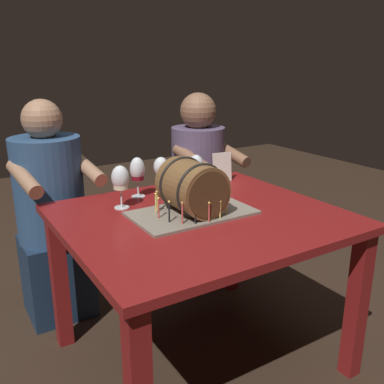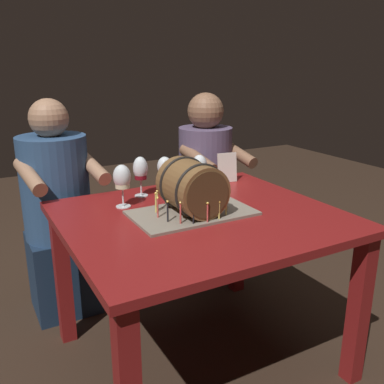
{
  "view_description": "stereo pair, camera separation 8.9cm",
  "coord_description": "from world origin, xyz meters",
  "px_view_note": "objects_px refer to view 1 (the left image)",
  "views": [
    {
      "loc": [
        -0.94,
        -1.45,
        1.36
      ],
      "look_at": [
        -0.03,
        0.02,
        0.83
      ],
      "focal_mm": 39.93,
      "sensor_mm": 36.0,
      "label": 1
    },
    {
      "loc": [
        -0.87,
        -1.5,
        1.36
      ],
      "look_at": [
        -0.03,
        0.02,
        0.83
      ],
      "focal_mm": 39.93,
      "sensor_mm": 36.0,
      "label": 2
    }
  ],
  "objects_px": {
    "dining_table": "(201,237)",
    "wine_glass_red": "(137,171)",
    "person_seated_right": "(198,194)",
    "wine_glass_white": "(120,180)",
    "person_seated_left": "(52,219)",
    "menu_card": "(222,167)",
    "wine_glass_empty": "(161,168)",
    "barrel_cake": "(192,190)",
    "wine_glass_rose": "(196,167)"
  },
  "relations": [
    {
      "from": "dining_table",
      "to": "wine_glass_red",
      "type": "distance_m",
      "value": 0.45
    },
    {
      "from": "dining_table",
      "to": "wine_glass_white",
      "type": "bearing_deg",
      "value": 135.47
    },
    {
      "from": "wine_glass_empty",
      "to": "person_seated_left",
      "type": "relative_size",
      "value": 0.15
    },
    {
      "from": "wine_glass_rose",
      "to": "wine_glass_red",
      "type": "bearing_deg",
      "value": 161.36
    },
    {
      "from": "wine_glass_rose",
      "to": "wine_glass_white",
      "type": "distance_m",
      "value": 0.41
    },
    {
      "from": "wine_glass_rose",
      "to": "wine_glass_white",
      "type": "bearing_deg",
      "value": -177.21
    },
    {
      "from": "wine_glass_empty",
      "to": "person_seated_right",
      "type": "bearing_deg",
      "value": 38.33
    },
    {
      "from": "person_seated_left",
      "to": "person_seated_right",
      "type": "distance_m",
      "value": 0.92
    },
    {
      "from": "dining_table",
      "to": "menu_card",
      "type": "relative_size",
      "value": 7.22
    },
    {
      "from": "menu_card",
      "to": "wine_glass_rose",
      "type": "bearing_deg",
      "value": -148.59
    },
    {
      "from": "wine_glass_red",
      "to": "dining_table",
      "type": "bearing_deg",
      "value": -71.23
    },
    {
      "from": "wine_glass_empty",
      "to": "person_seated_right",
      "type": "xyz_separation_m",
      "value": [
        0.45,
        0.35,
        -0.31
      ]
    },
    {
      "from": "wine_glass_white",
      "to": "menu_card",
      "type": "bearing_deg",
      "value": 10.86
    },
    {
      "from": "wine_glass_rose",
      "to": "person_seated_left",
      "type": "height_order",
      "value": "person_seated_left"
    },
    {
      "from": "wine_glass_white",
      "to": "barrel_cake",
      "type": "bearing_deg",
      "value": -46.34
    },
    {
      "from": "dining_table",
      "to": "person_seated_right",
      "type": "relative_size",
      "value": 0.98
    },
    {
      "from": "wine_glass_rose",
      "to": "person_seated_right",
      "type": "height_order",
      "value": "person_seated_right"
    },
    {
      "from": "wine_glass_red",
      "to": "menu_card",
      "type": "bearing_deg",
      "value": 1.19
    },
    {
      "from": "menu_card",
      "to": "person_seated_left",
      "type": "bearing_deg",
      "value": 164.25
    },
    {
      "from": "barrel_cake",
      "to": "menu_card",
      "type": "height_order",
      "value": "barrel_cake"
    },
    {
      "from": "barrel_cake",
      "to": "wine_glass_red",
      "type": "relative_size",
      "value": 2.64
    },
    {
      "from": "wine_glass_white",
      "to": "person_seated_left",
      "type": "bearing_deg",
      "value": 112.45
    },
    {
      "from": "dining_table",
      "to": "wine_glass_red",
      "type": "relative_size",
      "value": 5.9
    },
    {
      "from": "wine_glass_red",
      "to": "person_seated_right",
      "type": "relative_size",
      "value": 0.17
    },
    {
      "from": "wine_glass_red",
      "to": "wine_glass_empty",
      "type": "distance_m",
      "value": 0.14
    },
    {
      "from": "person_seated_left",
      "to": "menu_card",
      "type": "bearing_deg",
      "value": -23.25
    },
    {
      "from": "wine_glass_rose",
      "to": "barrel_cake",
      "type": "bearing_deg",
      "value": -125.54
    },
    {
      "from": "dining_table",
      "to": "wine_glass_white",
      "type": "height_order",
      "value": "wine_glass_white"
    },
    {
      "from": "wine_glass_red",
      "to": "menu_card",
      "type": "xyz_separation_m",
      "value": [
        0.51,
        0.01,
        -0.05
      ]
    },
    {
      "from": "wine_glass_white",
      "to": "wine_glass_red",
      "type": "bearing_deg",
      "value": 39.98
    },
    {
      "from": "wine_glass_white",
      "to": "person_seated_left",
      "type": "height_order",
      "value": "person_seated_left"
    },
    {
      "from": "barrel_cake",
      "to": "person_seated_left",
      "type": "xyz_separation_m",
      "value": [
        -0.43,
        0.72,
        -0.28
      ]
    },
    {
      "from": "wine_glass_red",
      "to": "wine_glass_rose",
      "type": "bearing_deg",
      "value": -18.64
    },
    {
      "from": "wine_glass_red",
      "to": "wine_glass_empty",
      "type": "relative_size",
      "value": 1.1
    },
    {
      "from": "dining_table",
      "to": "wine_glass_red",
      "type": "bearing_deg",
      "value": 108.77
    },
    {
      "from": "menu_card",
      "to": "person_seated_left",
      "type": "height_order",
      "value": "person_seated_left"
    },
    {
      "from": "wine_glass_white",
      "to": "person_seated_right",
      "type": "xyz_separation_m",
      "value": [
        0.72,
        0.48,
        -0.31
      ]
    },
    {
      "from": "wine_glass_rose",
      "to": "wine_glass_white",
      "type": "relative_size",
      "value": 0.99
    },
    {
      "from": "wine_glass_rose",
      "to": "menu_card",
      "type": "height_order",
      "value": "wine_glass_rose"
    },
    {
      "from": "dining_table",
      "to": "person_seated_left",
      "type": "xyz_separation_m",
      "value": [
        -0.46,
        0.74,
        -0.06
      ]
    },
    {
      "from": "person_seated_left",
      "to": "wine_glass_rose",
      "type": "bearing_deg",
      "value": -37.35
    },
    {
      "from": "wine_glass_empty",
      "to": "menu_card",
      "type": "distance_m",
      "value": 0.37
    },
    {
      "from": "dining_table",
      "to": "wine_glass_rose",
      "type": "xyz_separation_m",
      "value": [
        0.15,
        0.27,
        0.24
      ]
    },
    {
      "from": "dining_table",
      "to": "wine_glass_empty",
      "type": "relative_size",
      "value": 6.5
    },
    {
      "from": "wine_glass_rose",
      "to": "person_seated_left",
      "type": "distance_m",
      "value": 0.82
    },
    {
      "from": "barrel_cake",
      "to": "wine_glass_white",
      "type": "xyz_separation_m",
      "value": [
        -0.23,
        0.24,
        0.02
      ]
    },
    {
      "from": "wine_glass_rose",
      "to": "person_seated_right",
      "type": "distance_m",
      "value": 0.64
    },
    {
      "from": "menu_card",
      "to": "barrel_cake",
      "type": "bearing_deg",
      "value": -131.65
    },
    {
      "from": "dining_table",
      "to": "barrel_cake",
      "type": "height_order",
      "value": "barrel_cake"
    },
    {
      "from": "person_seated_left",
      "to": "wine_glass_red",
      "type": "bearing_deg",
      "value": -48.06
    }
  ]
}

